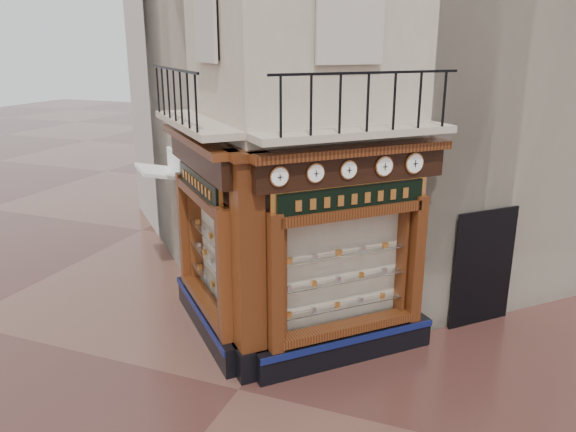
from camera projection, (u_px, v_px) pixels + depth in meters
The scene contains 16 objects.
ground at pixel (238, 390), 9.43m from camera, with size 80.00×80.00×0.00m, color #452520.
main_building at pixel (347, 25), 13.16m from camera, with size 8.00×8.00×12.00m, color #C4B399.
neighbour_left at pixel (287, 46), 16.36m from camera, with size 8.00×8.00×11.00m, color #BAB0A2.
neighbour_right at pixel (464, 46), 14.65m from camera, with size 8.00×8.00×11.00m, color #BAB0A2.
shopfront_left at pixel (206, 240), 10.74m from camera, with size 2.86×2.86×3.98m.
shopfront_right at pixel (348, 259), 9.76m from camera, with size 2.86×2.86×3.98m.
corner_pilaster at pixel (249, 272), 9.31m from camera, with size 0.85×0.85×3.98m.
balcony at pixel (271, 127), 9.52m from camera, with size 5.94×2.97×1.03m.
clock_a at pixel (279, 177), 8.59m from camera, with size 0.26×0.26×0.32m.
clock_b at pixel (315, 173), 8.83m from camera, with size 0.26×0.26×0.32m.
clock_c at pixel (348, 170), 9.06m from camera, with size 0.26×0.26×0.31m.
clock_d at pixel (384, 166), 9.32m from camera, with size 0.28×0.28×0.35m.
clock_e at pixel (414, 163), 9.55m from camera, with size 0.29×0.29×0.37m.
awning at pixel (164, 276), 14.04m from camera, with size 1.34×0.81×0.08m, color white, non-canonical shape.
signboard_left at pixel (199, 183), 10.38m from camera, with size 1.93×1.93×0.52m.
signboard_right at pixel (352, 198), 9.37m from camera, with size 2.14×2.14×0.57m.
Camera 1 is at (3.73, -7.30, 5.57)m, focal length 35.00 mm.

